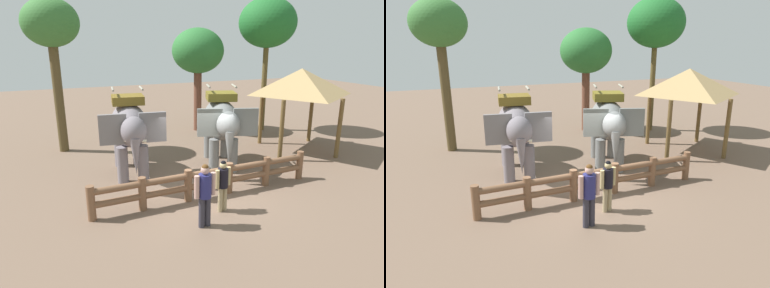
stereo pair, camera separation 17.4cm
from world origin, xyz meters
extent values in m
plane|color=brown|center=(0.00, 0.00, 0.00)|extent=(60.00, 60.00, 0.00)
cylinder|color=brown|center=(-3.74, -0.32, 0.53)|extent=(0.24, 0.24, 1.05)
cylinder|color=brown|center=(-2.24, -0.28, 0.53)|extent=(0.24, 0.24, 1.05)
cylinder|color=brown|center=(-0.75, -0.23, 0.53)|extent=(0.24, 0.24, 1.05)
cylinder|color=brown|center=(0.75, -0.18, 0.53)|extent=(0.24, 0.24, 1.05)
cylinder|color=brown|center=(2.24, -0.13, 0.53)|extent=(0.24, 0.24, 1.05)
cylinder|color=brown|center=(3.74, -0.08, 0.53)|extent=(0.24, 0.24, 1.05)
cylinder|color=brown|center=(0.00, -0.20, 0.45)|extent=(7.48, 0.45, 0.20)
cylinder|color=brown|center=(0.00, -0.20, 0.85)|extent=(7.48, 0.45, 0.20)
cylinder|color=slate|center=(-1.61, 1.97, 0.67)|extent=(0.40, 0.40, 1.33)
cylinder|color=slate|center=(-2.34, 2.06, 0.67)|extent=(0.40, 0.40, 1.33)
cylinder|color=slate|center=(-1.37, 3.75, 0.67)|extent=(0.40, 0.40, 1.33)
cylinder|color=slate|center=(-2.10, 3.85, 0.67)|extent=(0.40, 0.40, 1.33)
ellipsoid|color=slate|center=(-1.86, 2.91, 1.92)|extent=(1.72, 3.15, 1.56)
ellipsoid|color=slate|center=(-2.09, 1.15, 2.11)|extent=(0.98, 1.10, 0.95)
cube|color=slate|center=(-1.43, 1.18, 2.17)|extent=(0.90, 0.25, 1.00)
cube|color=slate|center=(-2.72, 1.36, 2.17)|extent=(0.90, 0.25, 1.00)
cone|color=slate|center=(-2.14, 0.80, 1.35)|extent=(0.36, 0.36, 1.22)
cone|color=beige|center=(-1.95, 0.88, 1.84)|extent=(0.41, 0.16, 0.17)
cone|color=beige|center=(-2.30, 0.92, 1.84)|extent=(0.41, 0.16, 0.17)
cube|color=brown|center=(-1.86, 2.91, 2.85)|extent=(1.26, 1.14, 0.31)
cylinder|color=#A59E8C|center=(-1.35, 2.84, 3.25)|extent=(0.20, 0.90, 0.08)
cylinder|color=#A59E8C|center=(-2.36, 2.97, 3.25)|extent=(0.20, 0.90, 0.08)
cylinder|color=slate|center=(1.82, 1.52, 0.66)|extent=(0.40, 0.40, 1.32)
cylinder|color=slate|center=(1.13, 1.75, 0.66)|extent=(0.40, 0.40, 1.32)
cylinder|color=slate|center=(2.39, 3.21, 0.66)|extent=(0.40, 0.40, 1.32)
cylinder|color=slate|center=(1.70, 3.44, 0.66)|extent=(0.40, 0.40, 1.32)
ellipsoid|color=slate|center=(1.76, 2.48, 1.90)|extent=(2.20, 3.24, 1.54)
ellipsoid|color=slate|center=(1.20, 0.81, 2.09)|extent=(1.11, 1.21, 0.94)
cube|color=slate|center=(1.84, 0.72, 2.15)|extent=(0.88, 0.41, 0.99)
cube|color=slate|center=(0.63, 1.13, 2.15)|extent=(0.88, 0.41, 0.99)
cone|color=slate|center=(1.08, 0.48, 1.34)|extent=(0.35, 0.35, 1.21)
cube|color=brown|center=(1.76, 2.48, 2.82)|extent=(1.38, 1.30, 0.31)
cylinder|color=#A59E8C|center=(2.24, 2.32, 3.22)|extent=(0.36, 0.87, 0.08)
cylinder|color=#A59E8C|center=(1.28, 2.64, 3.22)|extent=(0.36, 0.87, 0.08)
cylinder|color=tan|center=(0.02, -1.22, 0.38)|extent=(0.15, 0.15, 0.76)
cylinder|color=tan|center=(-0.14, -1.26, 0.38)|extent=(0.15, 0.15, 0.76)
cylinder|color=black|center=(-0.06, -1.24, 1.06)|extent=(0.38, 0.38, 0.58)
cylinder|color=tan|center=(0.16, -1.19, 1.07)|extent=(0.12, 0.12, 0.56)
cylinder|color=tan|center=(-0.27, -1.30, 1.07)|extent=(0.12, 0.12, 0.56)
sphere|color=tan|center=(-0.06, -1.24, 1.45)|extent=(0.21, 0.21, 0.21)
sphere|color=black|center=(-0.06, -1.24, 1.51)|extent=(0.16, 0.16, 0.16)
cylinder|color=#2E2D38|center=(-0.83, -1.85, 0.43)|extent=(0.17, 0.17, 0.87)
cylinder|color=#2E2D38|center=(-1.02, -1.87, 0.43)|extent=(0.17, 0.17, 0.87)
cylinder|color=navy|center=(-0.92, -1.86, 1.20)|extent=(0.39, 0.39, 0.66)
cylinder|color=tan|center=(-0.68, -1.83, 1.22)|extent=(0.14, 0.14, 0.63)
cylinder|color=tan|center=(-1.17, -1.88, 1.22)|extent=(0.14, 0.14, 0.63)
sphere|color=tan|center=(-0.92, -1.86, 1.65)|extent=(0.24, 0.24, 0.24)
sphere|color=#593819|center=(-0.92, -1.86, 1.72)|extent=(0.19, 0.19, 0.19)
cylinder|color=brown|center=(7.49, 3.74, 1.30)|extent=(0.18, 0.18, 2.60)
cylinder|color=brown|center=(6.84, 1.22, 1.30)|extent=(0.18, 0.18, 2.60)
cylinder|color=brown|center=(4.98, 4.39, 1.30)|extent=(0.18, 0.18, 2.60)
cylinder|color=brown|center=(4.33, 1.88, 1.30)|extent=(0.18, 0.18, 2.60)
pyramid|color=tan|center=(5.91, 2.81, 3.18)|extent=(4.27, 4.27, 1.15)
cylinder|color=brown|center=(3.20, 8.06, 1.81)|extent=(0.43, 0.43, 3.63)
ellipsoid|color=#296C2F|center=(3.20, 8.06, 4.40)|extent=(2.82, 2.82, 2.39)
cylinder|color=brown|center=(-4.10, 6.85, 2.50)|extent=(0.41, 0.41, 5.00)
ellipsoid|color=#366F31|center=(-4.10, 6.85, 5.65)|extent=(2.38, 2.38, 2.03)
cylinder|color=brown|center=(6.63, 6.70, 2.50)|extent=(0.28, 0.28, 5.00)
ellipsoid|color=#1E6428|center=(6.63, 6.70, 5.84)|extent=(3.06, 3.06, 2.60)
camera|label=1|loc=(-4.49, -9.48, 4.89)|focal=32.08mm
camera|label=2|loc=(-4.33, -9.55, 4.89)|focal=32.08mm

